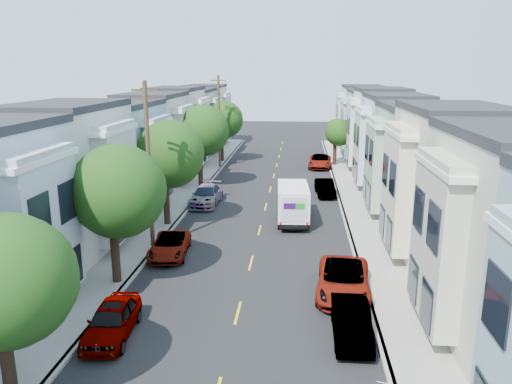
{
  "coord_description": "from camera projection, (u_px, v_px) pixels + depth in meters",
  "views": [
    {
      "loc": [
        2.66,
        -26.51,
        10.76
      ],
      "look_at": [
        -0.43,
        8.08,
        2.2
      ],
      "focal_mm": 35.0,
      "sensor_mm": 36.0,
      "label": 1
    }
  ],
  "objects": [
    {
      "name": "ground",
      "position": [
        251.0,
        263.0,
        28.44
      ],
      "size": [
        160.0,
        160.0,
        0.0
      ],
      "primitive_type": "plane",
      "color": "black",
      "rests_on": "ground"
    },
    {
      "name": "road_slab",
      "position": [
        268.0,
        198.0,
        42.95
      ],
      "size": [
        12.0,
        70.0,
        0.02
      ],
      "primitive_type": "cube",
      "color": "black",
      "rests_on": "ground"
    },
    {
      "name": "curb_left",
      "position": [
        199.0,
        195.0,
        43.45
      ],
      "size": [
        0.3,
        70.0,
        0.15
      ],
      "primitive_type": "cube",
      "color": "gray",
      "rests_on": "ground"
    },
    {
      "name": "curb_right",
      "position": [
        339.0,
        198.0,
        42.41
      ],
      "size": [
        0.3,
        70.0,
        0.15
      ],
      "primitive_type": "cube",
      "color": "gray",
      "rests_on": "ground"
    },
    {
      "name": "sidewalk_left",
      "position": [
        184.0,
        195.0,
        43.57
      ],
      "size": [
        2.6,
        70.0,
        0.15
      ],
      "primitive_type": "cube",
      "color": "gray",
      "rests_on": "ground"
    },
    {
      "name": "sidewalk_right",
      "position": [
        354.0,
        199.0,
        42.29
      ],
      "size": [
        2.6,
        70.0,
        0.15
      ],
      "primitive_type": "cube",
      "color": "gray",
      "rests_on": "ground"
    },
    {
      "name": "centerline",
      "position": [
        268.0,
        198.0,
        42.95
      ],
      "size": [
        0.12,
        70.0,
        0.01
      ],
      "primitive_type": "cube",
      "color": "gold",
      "rests_on": "ground"
    },
    {
      "name": "townhouse_row_left",
      "position": [
        142.0,
        195.0,
        43.91
      ],
      "size": [
        5.0,
        70.0,
        8.5
      ],
      "primitive_type": "cube",
      "color": "#94B08F",
      "rests_on": "ground"
    },
    {
      "name": "townhouse_row_right",
      "position": [
        400.0,
        201.0,
        41.98
      ],
      "size": [
        5.0,
        70.0,
        8.5
      ],
      "primitive_type": "cube",
      "color": "#94B08F",
      "rests_on": "ground"
    },
    {
      "name": "tree_a",
      "position": [
        6.0,
        282.0,
        15.37
      ],
      "size": [
        4.18,
        4.18,
        6.51
      ],
      "color": "black",
      "rests_on": "ground"
    },
    {
      "name": "tree_b",
      "position": [
        117.0,
        191.0,
        24.54
      ],
      "size": [
        4.7,
        4.7,
        7.28
      ],
      "color": "black",
      "rests_on": "ground"
    },
    {
      "name": "tree_c",
      "position": [
        169.0,
        154.0,
        34.09
      ],
      "size": [
        4.7,
        4.7,
        7.49
      ],
      "color": "black",
      "rests_on": "ground"
    },
    {
      "name": "tree_d",
      "position": [
        203.0,
        131.0,
        45.72
      ],
      "size": [
        4.7,
        4.7,
        7.65
      ],
      "color": "black",
      "rests_on": "ground"
    },
    {
      "name": "tree_e",
      "position": [
        224.0,
        120.0,
        58.33
      ],
      "size": [
        4.32,
        4.32,
        7.2
      ],
      "color": "black",
      "rests_on": "ground"
    },
    {
      "name": "tree_far_r",
      "position": [
        338.0,
        133.0,
        56.28
      ],
      "size": [
        3.1,
        3.1,
        5.39
      ],
      "color": "black",
      "rests_on": "ground"
    },
    {
      "name": "utility_pole_near",
      "position": [
        149.0,
        166.0,
        29.69
      ],
      "size": [
        1.6,
        0.26,
        10.0
      ],
      "color": "#42301E",
      "rests_on": "ground"
    },
    {
      "name": "utility_pole_far",
      "position": [
        219.0,
        122.0,
        54.83
      ],
      "size": [
        1.6,
        0.26,
        10.0
      ],
      "color": "#42301E",
      "rests_on": "ground"
    },
    {
      "name": "fedex_truck",
      "position": [
        293.0,
        201.0,
        35.91
      ],
      "size": [
        2.18,
        5.65,
        2.71
      ],
      "rotation": [
        0.0,
        0.0,
        0.05
      ],
      "color": "white",
      "rests_on": "ground"
    },
    {
      "name": "lead_sedan",
      "position": [
        292.0,
        193.0,
        41.91
      ],
      "size": [
        2.04,
        4.43,
        1.3
      ],
      "primitive_type": "imported",
      "rotation": [
        0.0,
        0.0,
        0.05
      ],
      "color": "black",
      "rests_on": "ground"
    },
    {
      "name": "parked_left_b",
      "position": [
        112.0,
        320.0,
        20.5
      ],
      "size": [
        1.98,
        4.54,
        1.44
      ],
      "primitive_type": "imported",
      "rotation": [
        0.0,
        0.0,
        0.06
      ],
      "color": "black",
      "rests_on": "ground"
    },
    {
      "name": "parked_left_c",
      "position": [
        170.0,
        246.0,
        29.45
      ],
      "size": [
        2.47,
        4.68,
        1.25
      ],
      "primitive_type": "imported",
      "rotation": [
        0.0,
        0.0,
        0.09
      ],
      "color": "#AAAAAA",
      "rests_on": "ground"
    },
    {
      "name": "parked_left_d",
      "position": [
        206.0,
        195.0,
        40.64
      ],
      "size": [
        2.24,
        5.12,
        1.52
      ],
      "primitive_type": "imported",
      "rotation": [
        0.0,
        0.0,
        -0.02
      ],
      "color": "#5F2315",
      "rests_on": "ground"
    },
    {
      "name": "parked_right_a",
      "position": [
        351.0,
        322.0,
        20.42
      ],
      "size": [
        1.48,
        4.17,
        1.39
      ],
      "primitive_type": "imported",
      "rotation": [
        0.0,
        0.0,
        -0.0
      ],
      "color": "#383D3F",
      "rests_on": "ground"
    },
    {
      "name": "parked_right_b",
      "position": [
        343.0,
        280.0,
        24.3
      ],
      "size": [
        2.94,
        5.61,
        1.51
      ],
      "primitive_type": "imported",
      "rotation": [
        0.0,
        0.0,
        -0.08
      ],
      "color": "silver",
      "rests_on": "ground"
    },
    {
      "name": "parked_right_c",
      "position": [
        325.0,
        188.0,
        43.5
      ],
      "size": [
        1.79,
        4.28,
        1.39
      ],
      "primitive_type": "imported",
      "rotation": [
        0.0,
        0.0,
        0.08
      ],
      "color": "black",
      "rests_on": "ground"
    },
    {
      "name": "parked_right_d",
      "position": [
        320.0,
        161.0,
        55.83
      ],
      "size": [
        2.75,
        5.4,
        1.46
      ],
      "primitive_type": "imported",
      "rotation": [
        0.0,
        0.0,
        -0.06
      ],
      "color": "black",
      "rests_on": "ground"
    }
  ]
}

